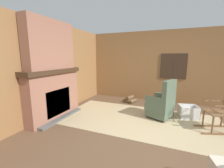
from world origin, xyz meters
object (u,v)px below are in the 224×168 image
(armchair, at_px, (162,105))
(firewood_stack, at_px, (130,100))
(oil_lamp_vase, at_px, (42,66))
(rocking_chair, at_px, (221,113))
(laundry_basket, at_px, (188,112))
(storage_case, at_px, (57,66))

(armchair, distance_m, firewood_stack, 1.63)
(firewood_stack, xyz_separation_m, oil_lamp_vase, (-1.53, -2.42, 1.32))
(firewood_stack, bearing_deg, rocking_chair, -29.24)
(armchair, xyz_separation_m, laundry_basket, (0.68, 0.30, -0.21))
(firewood_stack, xyz_separation_m, storage_case, (-1.53, -1.92, 1.29))
(armchair, xyz_separation_m, oil_lamp_vase, (-2.70, -1.32, 1.03))
(firewood_stack, height_order, storage_case, storage_case)
(armchair, xyz_separation_m, storage_case, (-2.70, -0.83, 1.00))
(firewood_stack, bearing_deg, armchair, -43.10)
(rocking_chair, distance_m, storage_case, 4.10)
(firewood_stack, distance_m, storage_case, 2.78)
(oil_lamp_vase, bearing_deg, armchair, 26.11)
(firewood_stack, bearing_deg, laundry_basket, -23.37)
(laundry_basket, relative_size, oil_lamp_vase, 2.00)
(armchair, distance_m, oil_lamp_vase, 3.18)
(armchair, distance_m, laundry_basket, 0.77)
(armchair, bearing_deg, rocking_chair, -169.88)
(armchair, distance_m, storage_case, 2.99)
(storage_case, bearing_deg, laundry_basket, 18.49)
(rocking_chair, distance_m, laundry_basket, 0.84)
(rocking_chair, distance_m, firewood_stack, 2.79)
(firewood_stack, height_order, oil_lamp_vase, oil_lamp_vase)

